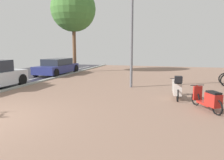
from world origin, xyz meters
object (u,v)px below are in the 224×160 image
object	(u,v)px
lamp_post	(132,22)
scooter_near	(177,88)
scooter_mid	(209,100)
parked_car_far	(57,67)
street_tree	(73,9)

from	to	relation	value
lamp_post	scooter_near	bearing A→B (deg)	-43.58
scooter_mid	lamp_post	world-z (taller)	lamp_post
scooter_near	lamp_post	distance (m)	4.28
scooter_near	parked_car_far	xyz separation A→B (m)	(-8.82, 6.14, 0.13)
parked_car_far	scooter_near	bearing A→B (deg)	-34.84
scooter_mid	street_tree	distance (m)	14.21
parked_car_far	street_tree	distance (m)	5.06
street_tree	scooter_near	bearing A→B (deg)	-44.62
scooter_mid	parked_car_far	bearing A→B (deg)	142.34
scooter_near	lamp_post	xyz separation A→B (m)	(-2.28, 2.17, 2.90)
lamp_post	scooter_mid	bearing A→B (deg)	-47.80
scooter_mid	parked_car_far	distance (m)	12.38
scooter_near	lamp_post	bearing A→B (deg)	136.42
scooter_near	street_tree	xyz separation A→B (m)	(-8.31, 8.20, 4.73)
scooter_near	parked_car_far	world-z (taller)	parked_car_far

